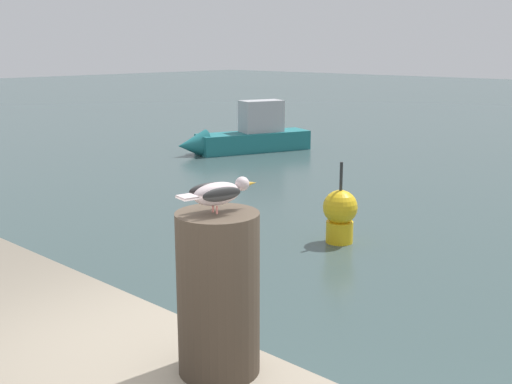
{
  "coord_description": "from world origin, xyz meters",
  "views": [
    {
      "loc": [
        1.9,
        -2.1,
        3.11
      ],
      "look_at": [
        -0.01,
        -0.02,
        2.46
      ],
      "focal_mm": 44.08,
      "sensor_mm": 36.0,
      "label": 1
    }
  ],
  "objects_px": {
    "boat_teal": "(244,136)",
    "channel_buoy": "(340,214)",
    "mooring_post": "(218,294)",
    "seagull": "(218,192)"
  },
  "relations": [
    {
      "from": "mooring_post",
      "to": "boat_teal",
      "type": "height_order",
      "value": "mooring_post"
    },
    {
      "from": "boat_teal",
      "to": "channel_buoy",
      "type": "height_order",
      "value": "boat_teal"
    },
    {
      "from": "mooring_post",
      "to": "boat_teal",
      "type": "bearing_deg",
      "value": 133.32
    },
    {
      "from": "seagull",
      "to": "boat_teal",
      "type": "relative_size",
      "value": 0.09
    },
    {
      "from": "mooring_post",
      "to": "seagull",
      "type": "height_order",
      "value": "seagull"
    },
    {
      "from": "mooring_post",
      "to": "seagull",
      "type": "bearing_deg",
      "value": 77.97
    },
    {
      "from": "boat_teal",
      "to": "seagull",
      "type": "bearing_deg",
      "value": -46.66
    },
    {
      "from": "boat_teal",
      "to": "channel_buoy",
      "type": "xyz_separation_m",
      "value": [
        7.36,
        -5.46,
        0.0
      ]
    },
    {
      "from": "mooring_post",
      "to": "boat_teal",
      "type": "distance_m",
      "value": 16.22
    },
    {
      "from": "seagull",
      "to": "channel_buoy",
      "type": "xyz_separation_m",
      "value": [
        -3.72,
        6.28,
        -2.02
      ]
    }
  ]
}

